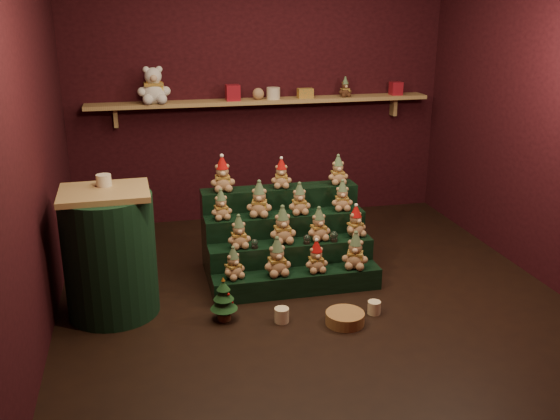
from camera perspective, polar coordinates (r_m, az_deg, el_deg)
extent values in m
plane|color=black|center=(5.24, 2.61, -7.39)|extent=(4.00, 4.00, 0.00)
cube|color=black|center=(6.77, -1.93, 10.98)|extent=(4.00, 0.10, 2.80)
cube|color=black|center=(2.93, 13.74, 0.34)|extent=(4.00, 0.10, 2.80)
cube|color=black|center=(4.68, -22.24, 6.22)|extent=(0.10, 4.00, 2.80)
cube|color=black|center=(5.70, 23.33, 8.07)|extent=(0.10, 4.00, 2.80)
cube|color=tan|center=(6.60, -1.62, 9.93)|extent=(3.60, 0.26, 0.04)
cube|color=tan|center=(6.57, -14.80, 8.22)|extent=(0.04, 0.12, 0.20)
cube|color=tan|center=(7.13, 10.33, 9.31)|extent=(0.04, 0.12, 0.20)
cube|color=black|center=(5.17, 1.59, -6.63)|extent=(1.40, 0.22, 0.18)
cube|color=black|center=(5.33, 1.00, -4.77)|extent=(1.40, 0.22, 0.36)
cube|color=black|center=(5.49, 0.46, -3.03)|extent=(1.40, 0.22, 0.54)
cube|color=black|center=(5.66, -0.06, -1.38)|extent=(1.40, 0.22, 0.72)
cylinder|color=black|center=(5.14, -2.33, -3.39)|extent=(0.05, 0.05, 0.02)
sphere|color=silver|center=(5.12, -2.33, -3.00)|extent=(0.06, 0.06, 0.06)
cylinder|color=black|center=(5.23, 2.46, -2.98)|extent=(0.06, 0.06, 0.02)
sphere|color=silver|center=(5.22, 2.46, -2.58)|extent=(0.06, 0.06, 0.06)
cylinder|color=black|center=(5.30, 4.95, -2.75)|extent=(0.06, 0.06, 0.03)
sphere|color=silver|center=(5.28, 4.96, -2.30)|extent=(0.07, 0.07, 0.07)
cube|color=tan|center=(4.72, -15.79, 1.54)|extent=(0.66, 0.55, 0.04)
cylinder|color=black|center=(4.88, -15.29, -4.02)|extent=(0.69, 0.69, 0.95)
cylinder|color=beige|center=(4.79, -15.81, 2.63)|extent=(0.11, 0.11, 0.09)
cylinder|color=#4C2D1B|center=(4.80, -5.11, -9.67)|extent=(0.10, 0.10, 0.05)
cone|color=#163C17|center=(4.75, -5.16, -8.40)|extent=(0.21, 0.21, 0.10)
cone|color=#163C17|center=(4.71, -5.18, -7.62)|extent=(0.16, 0.16, 0.09)
cone|color=#163C17|center=(4.68, -5.21, -6.88)|extent=(0.10, 0.10, 0.07)
cone|color=orange|center=(4.66, -5.22, -6.30)|extent=(0.03, 0.03, 0.03)
cylinder|color=#F4E4B4|center=(4.74, 0.16, -9.58)|extent=(0.11, 0.11, 0.11)
cylinder|color=#F4E4B4|center=(4.91, 8.60, -8.81)|extent=(0.10, 0.10, 0.10)
cylinder|color=#A27D41|center=(4.74, 5.96, -9.80)|extent=(0.37, 0.37, 0.09)
cube|color=#A61928|center=(6.52, -4.35, 10.65)|extent=(0.14, 0.14, 0.16)
cylinder|color=beige|center=(6.60, -0.62, 10.62)|extent=(0.14, 0.14, 0.12)
cube|color=#A61928|center=(7.01, 10.55, 10.88)|extent=(0.12, 0.12, 0.14)
sphere|color=#A87C5D|center=(6.56, -2.01, 10.57)|extent=(0.12, 0.12, 0.12)
cube|color=orange|center=(6.68, 2.33, 10.62)|extent=(0.16, 0.10, 0.10)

